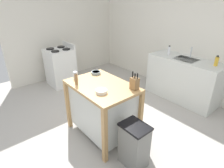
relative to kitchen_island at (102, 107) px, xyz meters
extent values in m
plane|color=#ADA8A0|center=(-0.06, -0.13, -0.49)|extent=(6.34, 6.34, 0.00)
cube|color=silver|center=(-0.06, 2.38, 0.81)|extent=(5.34, 0.10, 2.60)
cube|color=silver|center=(-2.73, 0.82, 0.81)|extent=(0.10, 3.11, 2.60)
cube|color=tan|center=(0.00, 0.00, 0.37)|extent=(1.05, 0.74, 0.04)
cube|color=silver|center=(0.00, 0.00, -0.02)|extent=(0.95, 0.64, 0.74)
cube|color=tan|center=(-0.50, -0.34, -0.07)|extent=(0.06, 0.06, 0.84)
cube|color=tan|center=(0.50, -0.34, -0.07)|extent=(0.06, 0.06, 0.84)
cube|color=tan|center=(-0.50, 0.34, -0.07)|extent=(0.06, 0.06, 0.84)
cube|color=tan|center=(0.50, 0.34, -0.07)|extent=(0.06, 0.06, 0.84)
cube|color=olive|center=(0.41, 0.27, 0.47)|extent=(0.11, 0.09, 0.17)
cylinder|color=black|center=(0.36, 0.27, 0.60)|extent=(0.02, 0.02, 0.08)
cylinder|color=black|center=(0.41, 0.27, 0.59)|extent=(0.02, 0.02, 0.07)
cylinder|color=black|center=(0.45, 0.27, 0.60)|extent=(0.02, 0.02, 0.08)
cylinder|color=silver|center=(0.20, -0.16, 0.41)|extent=(0.16, 0.16, 0.05)
cylinder|color=gray|center=(0.20, -0.16, 0.43)|extent=(0.13, 0.13, 0.01)
cylinder|color=gray|center=(-0.39, 0.18, 0.41)|extent=(0.15, 0.15, 0.04)
cylinder|color=#49555B|center=(-0.39, 0.18, 0.43)|extent=(0.13, 0.13, 0.01)
cylinder|color=silver|center=(-0.44, -0.18, 0.45)|extent=(0.07, 0.07, 0.12)
cylinder|color=olive|center=(-0.25, -0.28, 0.47)|extent=(0.04, 0.04, 0.16)
sphere|color=#99999E|center=(-0.25, -0.28, 0.56)|extent=(0.03, 0.03, 0.03)
cube|color=slate|center=(0.77, -0.07, -0.19)|extent=(0.34, 0.26, 0.60)
cube|color=black|center=(0.77, -0.07, 0.12)|extent=(0.36, 0.28, 0.03)
cube|color=silver|center=(0.18, 2.03, -0.04)|extent=(1.49, 0.60, 0.90)
cube|color=silver|center=(0.18, 2.01, 0.39)|extent=(0.44, 0.36, 0.03)
cylinder|color=#B7BCC1|center=(0.18, 2.17, 0.52)|extent=(0.02, 0.02, 0.22)
cylinder|color=yellow|center=(0.74, 2.06, 0.49)|extent=(0.07, 0.07, 0.17)
cylinder|color=black|center=(0.74, 2.06, 0.59)|extent=(0.04, 0.04, 0.02)
cylinder|color=white|center=(-0.24, 2.01, 0.50)|extent=(0.05, 0.05, 0.18)
cylinder|color=black|center=(-0.24, 2.01, 0.60)|extent=(0.03, 0.03, 0.02)
cube|color=silver|center=(-2.18, 0.35, -0.04)|extent=(0.60, 0.60, 0.90)
cube|color=silver|center=(-2.18, 0.63, 0.47)|extent=(0.60, 0.04, 0.12)
cylinder|color=black|center=(-2.32, 0.21, 0.42)|extent=(0.18, 0.18, 0.02)
cylinder|color=black|center=(-2.04, 0.21, 0.42)|extent=(0.18, 0.18, 0.02)
cylinder|color=black|center=(-2.32, 0.49, 0.42)|extent=(0.18, 0.18, 0.02)
cylinder|color=black|center=(-2.04, 0.49, 0.42)|extent=(0.18, 0.18, 0.02)
camera|label=1|loc=(1.99, -1.47, 1.58)|focal=29.87mm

